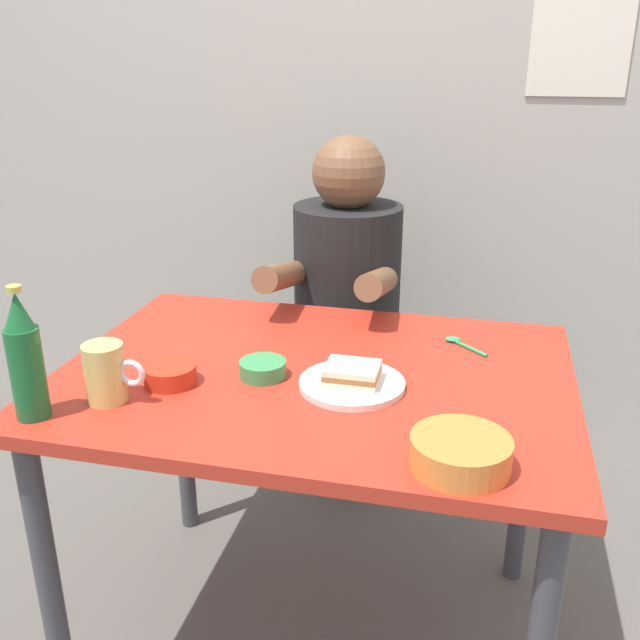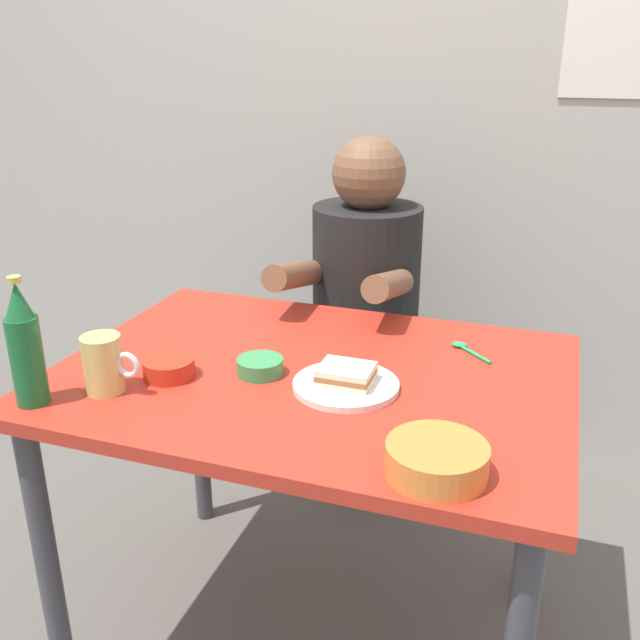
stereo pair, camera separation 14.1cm
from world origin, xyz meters
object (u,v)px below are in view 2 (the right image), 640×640
at_px(person_seated, 365,276).
at_px(sauce_bowl_chili, 169,367).
at_px(sandwich, 346,374).
at_px(dining_table, 313,409).
at_px(beer_bottle, 25,347).
at_px(beer_mug, 104,364).
at_px(stool, 363,399).
at_px(plate_orange, 346,385).

height_order(person_seated, sauce_bowl_chili, person_seated).
bearing_deg(sandwich, person_seated, 102.56).
relative_size(dining_table, person_seated, 1.53).
relative_size(sandwich, sauce_bowl_chili, 1.00).
bearing_deg(beer_bottle, beer_mug, 40.60).
bearing_deg(dining_table, sandwich, -31.33).
distance_m(stool, person_seated, 0.42).
xyz_separation_m(dining_table, sauce_bowl_chili, (-0.28, -0.13, 0.12)).
xyz_separation_m(stool, person_seated, (0.00, -0.01, 0.42)).
distance_m(person_seated, plate_orange, 0.69).
distance_m(person_seated, beer_bottle, 1.03).
relative_size(plate_orange, beer_mug, 1.75).
distance_m(dining_table, beer_bottle, 0.61).
distance_m(plate_orange, sauce_bowl_chili, 0.38).
bearing_deg(person_seated, plate_orange, -77.44).
relative_size(dining_table, stool, 2.44).
distance_m(person_seated, sauce_bowl_chili, 0.78).
height_order(stool, plate_orange, plate_orange).
height_order(sandwich, beer_mug, beer_mug).
bearing_deg(person_seated, beer_mug, -110.01).
bearing_deg(plate_orange, beer_mug, -159.57).
height_order(stool, beer_bottle, beer_bottle).
distance_m(dining_table, person_seated, 0.63).
xyz_separation_m(plate_orange, sandwich, (-0.00, 0.00, 0.02)).
height_order(dining_table, beer_mug, beer_mug).
distance_m(dining_table, beer_mug, 0.46).
xyz_separation_m(person_seated, beer_mug, (-0.31, -0.85, 0.03)).
height_order(sandwich, beer_bottle, beer_bottle).
bearing_deg(person_seated, beer_bottle, -113.86).
bearing_deg(beer_mug, dining_table, 32.01).
xyz_separation_m(sandwich, sauce_bowl_chili, (-0.37, -0.07, -0.01)).
bearing_deg(sauce_bowl_chili, stool, 73.63).
height_order(stool, sauce_bowl_chili, sauce_bowl_chili).
bearing_deg(stool, dining_table, -84.87).
bearing_deg(dining_table, sauce_bowl_chili, -155.43).
bearing_deg(beer_bottle, plate_orange, 24.88).
bearing_deg(sandwich, beer_bottle, -155.12).
bearing_deg(person_seated, sauce_bowl_chili, -106.60).
bearing_deg(beer_mug, sandwich, 20.43).
distance_m(plate_orange, beer_mug, 0.49).
relative_size(beer_mug, sauce_bowl_chili, 1.15).
bearing_deg(beer_mug, beer_bottle, -139.40).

